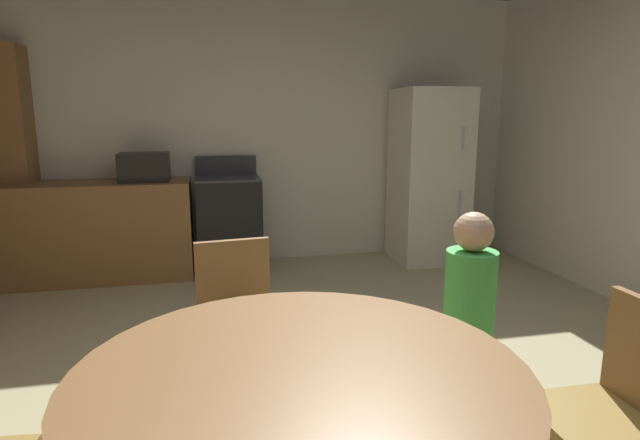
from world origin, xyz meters
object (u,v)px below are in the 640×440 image
oven_range (229,223)px  person_child (468,326)px  dining_table (301,414)px  chair_east (616,407)px  chair_north (238,316)px  refrigerator (429,176)px  microwave (144,167)px

oven_range → person_child: (0.91, -3.01, 0.11)m
dining_table → chair_east: bearing=-1.0°
chair_north → refrigerator: bearing=132.7°
chair_east → microwave: bearing=-61.2°
refrigerator → dining_table: 4.06m
oven_range → refrigerator: refrigerator is taller
chair_east → chair_north: same height
chair_east → chair_north: size_ratio=1.00×
person_child → dining_table: bearing=0.0°
oven_range → person_child: bearing=-73.2°
microwave → chair_north: bearing=-74.7°
person_child → chair_north: bearing=-61.9°
refrigerator → person_child: (-1.12, -2.96, -0.30)m
refrigerator → chair_east: refrigerator is taller
chair_east → chair_north: (-1.22, 1.11, 0.00)m
oven_range → chair_east: bearing=-72.2°
dining_table → person_child: (0.85, 0.57, -0.03)m
oven_range → microwave: 0.93m
microwave → person_child: 3.47m
dining_table → person_child: 1.03m
refrigerator → chair_east: size_ratio=2.02×
oven_range → chair_north: size_ratio=1.26×
microwave → chair_north: (0.68, -2.49, -0.53)m
refrigerator → chair_east: bearing=-103.9°
chair_east → oven_range: bearing=-71.2°
refrigerator → microwave: 2.79m
oven_range → dining_table: oven_range is taller
oven_range → refrigerator: bearing=-1.5°
refrigerator → chair_north: size_ratio=2.02×
oven_range → microwave: microwave is taller
chair_north → microwave: bearing=-171.2°
microwave → dining_table: bearing=-77.3°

